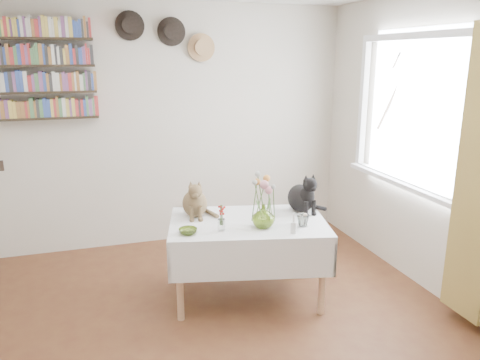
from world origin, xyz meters
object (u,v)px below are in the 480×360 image
object	(u,v)px
dining_table	(248,240)
flower_vase	(263,216)
bookshelf_unit	(39,70)
tabby_cat	(195,196)
black_cat	(301,191)

from	to	relation	value
dining_table	flower_vase	xyz separation A→B (m)	(0.07, -0.18, 0.26)
flower_vase	dining_table	bearing A→B (deg)	110.73
dining_table	bookshelf_unit	distance (m)	2.49
tabby_cat	bookshelf_unit	distance (m)	1.93
bookshelf_unit	flower_vase	bearing A→B (deg)	-43.50
black_cat	bookshelf_unit	xyz separation A→B (m)	(-2.09, 1.28, 0.99)
flower_vase	bookshelf_unit	xyz separation A→B (m)	(-1.64, 1.56, 1.08)
bookshelf_unit	dining_table	bearing A→B (deg)	-41.28
dining_table	bookshelf_unit	size ratio (longest dim) A/B	1.40
black_cat	flower_vase	xyz separation A→B (m)	(-0.45, -0.28, -0.09)
tabby_cat	flower_vase	size ratio (longest dim) A/B	1.81
tabby_cat	bookshelf_unit	bearing A→B (deg)	145.50
dining_table	bookshelf_unit	world-z (taller)	bookshelf_unit
bookshelf_unit	black_cat	bearing A→B (deg)	-31.44
flower_vase	black_cat	bearing A→B (deg)	32.32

